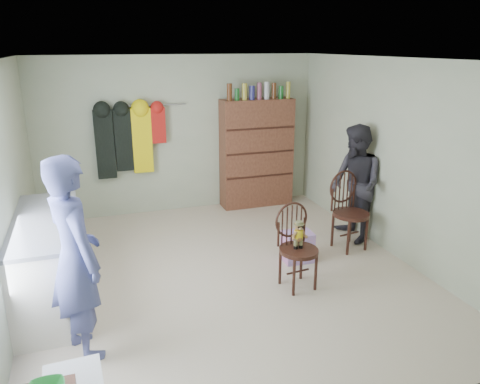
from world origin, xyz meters
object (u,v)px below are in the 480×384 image
object	(u,v)px
counter	(48,261)
dresser	(257,152)
chair_front	(296,242)
chair_far	(348,208)

from	to	relation	value
counter	dresser	world-z (taller)	dresser
chair_front	dresser	distance (m)	2.90
counter	chair_front	bearing A→B (deg)	-11.15
counter	chair_far	size ratio (longest dim) A/B	1.77
counter	chair_front	distance (m)	2.68
chair_far	chair_front	bearing A→B (deg)	-155.50
counter	chair_front	size ratio (longest dim) A/B	1.92
counter	dresser	size ratio (longest dim) A/B	0.90
chair_front	dresser	size ratio (longest dim) A/B	0.47
counter	chair_far	xyz separation A→B (m)	(3.74, 0.24, 0.09)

